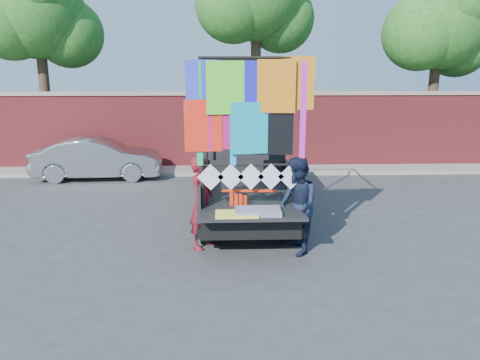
{
  "coord_description": "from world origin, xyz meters",
  "views": [
    {
      "loc": [
        -0.16,
        -8.9,
        3.45
      ],
      "look_at": [
        0.15,
        -0.1,
        1.29
      ],
      "focal_mm": 35.0,
      "sensor_mm": 36.0,
      "label": 1
    }
  ],
  "objects_px": {
    "sedan": "(98,158)",
    "man": "(297,206)",
    "pickup_truck": "(244,173)",
    "woman": "(202,203)"
  },
  "relations": [
    {
      "from": "sedan",
      "to": "woman",
      "type": "height_order",
      "value": "woman"
    },
    {
      "from": "sedan",
      "to": "pickup_truck",
      "type": "bearing_deg",
      "value": -130.09
    },
    {
      "from": "man",
      "to": "pickup_truck",
      "type": "bearing_deg",
      "value": -172.05
    },
    {
      "from": "woman",
      "to": "pickup_truck",
      "type": "bearing_deg",
      "value": 4.84
    },
    {
      "from": "sedan",
      "to": "man",
      "type": "bearing_deg",
      "value": -142.38
    },
    {
      "from": "pickup_truck",
      "to": "sedan",
      "type": "height_order",
      "value": "pickup_truck"
    },
    {
      "from": "pickup_truck",
      "to": "man",
      "type": "distance_m",
      "value": 2.95
    },
    {
      "from": "pickup_truck",
      "to": "man",
      "type": "xyz_separation_m",
      "value": [
        0.86,
        -2.82,
        0.01
      ]
    },
    {
      "from": "sedan",
      "to": "woman",
      "type": "distance_m",
      "value": 6.81
    },
    {
      "from": "pickup_truck",
      "to": "woman",
      "type": "xyz_separation_m",
      "value": [
        -0.91,
        -2.48,
        -0.01
      ]
    }
  ]
}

